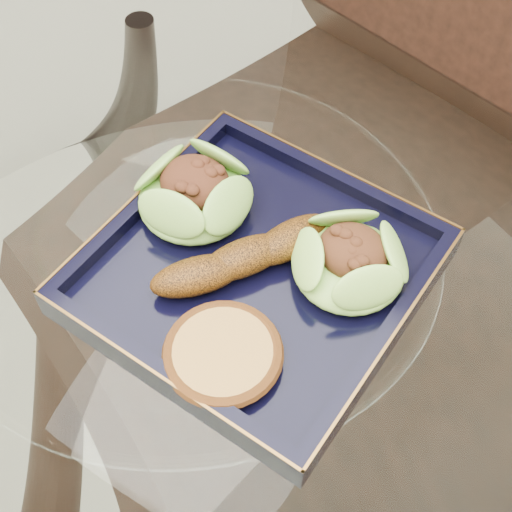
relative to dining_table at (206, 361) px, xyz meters
The scene contains 7 objects.
dining_table is the anchor object (origin of this frame).
dining_chair 0.30m from the dining_table, 86.57° to the left, with size 0.50×0.50×0.95m.
navy_plate 0.18m from the dining_table, 26.42° to the left, with size 0.27×0.27×0.02m, color black.
lettuce_wrap_left 0.21m from the dining_table, 123.67° to the left, with size 0.10×0.10×0.04m, color #5D922A.
lettuce_wrap_right 0.24m from the dining_table, 27.35° to the left, with size 0.10×0.10×0.04m, color #6EA730.
roasted_plantain 0.20m from the dining_table, 27.41° to the left, with size 0.16×0.03×0.03m, color #62350A.
crumb_patty 0.22m from the dining_table, 41.08° to the right, with size 0.09×0.09×0.02m, color #C88E42.
Camera 1 is at (0.24, -0.28, 1.30)m, focal length 50.00 mm.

